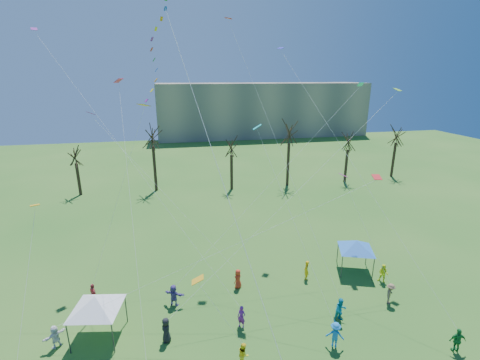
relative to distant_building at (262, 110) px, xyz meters
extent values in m
cube|color=gray|center=(0.00, 0.00, 0.00)|extent=(60.00, 14.00, 15.00)
cylinder|color=black|center=(-40.34, -45.10, -5.08)|extent=(0.44, 0.44, 4.83)
cylinder|color=black|center=(-29.30, -45.30, -4.03)|extent=(0.44, 0.44, 6.94)
cylinder|color=black|center=(-17.73, -47.09, -4.77)|extent=(0.44, 0.44, 5.46)
cylinder|color=black|center=(-8.53, -46.95, -4.05)|extent=(0.44, 0.44, 6.89)
cylinder|color=black|center=(1.50, -47.22, -4.76)|extent=(0.44, 0.44, 5.49)
cylinder|color=black|center=(11.22, -45.87, -4.49)|extent=(0.44, 0.44, 6.02)
cylinder|color=white|center=(-24.15, -79.90, 4.73)|extent=(0.02, 0.02, 24.33)
cylinder|color=#3F3F44|center=(-33.65, -76.96, -6.37)|extent=(0.09, 0.09, 2.27)
cylinder|color=#3F3F44|center=(-30.89, -77.45, -6.37)|extent=(0.09, 0.09, 2.27)
cylinder|color=#3F3F44|center=(-33.16, -74.20, -6.37)|extent=(0.09, 0.09, 2.27)
cylinder|color=#3F3F44|center=(-30.40, -74.69, -6.37)|extent=(0.09, 0.09, 2.27)
pyramid|color=white|center=(-32.03, -75.83, -4.75)|extent=(4.25, 4.25, 0.97)
cylinder|color=#3F3F44|center=(-12.54, -72.67, -6.43)|extent=(0.09, 0.09, 2.13)
cylinder|color=#3F3F44|center=(-10.05, -73.56, -6.43)|extent=(0.09, 0.09, 2.13)
cylinder|color=#3F3F44|center=(-11.65, -70.18, -6.43)|extent=(0.09, 0.09, 2.13)
cylinder|color=#3F3F44|center=(-9.16, -71.07, -6.43)|extent=(0.09, 0.09, 2.13)
pyramid|color=blue|center=(-10.85, -71.87, -4.91)|extent=(3.83, 3.83, 0.91)
imported|color=yellow|center=(-22.94, -80.06, -6.70)|extent=(0.62, 0.79, 1.60)
imported|color=blue|center=(-16.78, -79.82, -6.59)|extent=(1.35, 1.14, 1.81)
imported|color=#1A7831|center=(-9.30, -81.82, -6.63)|extent=(1.08, 0.63, 1.74)
imported|color=silver|center=(-34.69, -76.18, -6.70)|extent=(1.43, 1.33, 1.60)
imported|color=black|center=(-27.59, -77.13, -6.61)|extent=(0.60, 0.89, 1.78)
imported|color=#812288|center=(-22.40, -76.85, -6.67)|extent=(0.72, 0.69, 1.66)
imported|color=#0B83A4|center=(-15.27, -77.69, -6.58)|extent=(0.97, 0.79, 1.85)
imported|color=olive|center=(-10.55, -76.68, -6.63)|extent=(1.25, 1.23, 1.73)
imported|color=#DE4A55|center=(-33.17, -72.00, -6.65)|extent=(0.90, 1.05, 1.70)
imported|color=#584799|center=(-27.04, -73.51, -6.61)|extent=(1.69, 1.26, 1.78)
imported|color=red|center=(-21.74, -72.27, -6.67)|extent=(0.95, 0.95, 1.67)
imported|color=#F8B20D|center=(-15.67, -72.27, -6.63)|extent=(0.58, 0.73, 1.74)
imported|color=#ECFF1A|center=(-9.38, -74.05, -6.66)|extent=(1.02, 1.03, 1.68)
cube|color=#EBA50C|center=(-34.88, -74.92, 2.03)|extent=(0.75, 0.83, 0.17)
cylinder|color=white|center=(-35.01, -78.03, -2.08)|extent=(0.01, 0.01, 10.00)
cube|color=#E32562|center=(-30.42, -66.33, 9.17)|extent=(0.82, 0.81, 0.36)
cylinder|color=white|center=(-29.49, -73.58, 1.49)|extent=(0.01, 0.01, 20.93)
cube|color=gold|center=(-25.51, -79.65, -1.37)|extent=(0.72, 0.62, 0.38)
cylinder|color=white|center=(-24.23, -79.85, -3.78)|extent=(0.01, 0.01, 5.14)
cube|color=#1AC3BE|center=(-20.12, -71.62, 5.87)|extent=(0.70, 0.64, 0.41)
cylinder|color=white|center=(-18.45, -75.72, -0.16)|extent=(0.01, 0.01, 14.65)
cube|color=#2C2AF2|center=(-15.39, -62.12, 12.15)|extent=(0.84, 0.87, 0.18)
cylinder|color=white|center=(-12.34, -71.97, 2.97)|extent=(0.01, 0.01, 27.33)
cube|color=red|center=(-13.37, -77.18, 3.18)|extent=(0.66, 0.78, 0.20)
cylinder|color=white|center=(-24.03, -76.68, -1.51)|extent=(0.01, 0.01, 23.16)
cube|color=#75CB2F|center=(-7.19, -69.61, 8.40)|extent=(0.68, 0.76, 0.24)
cylinder|color=white|center=(-17.39, -73.37, 1.10)|extent=(0.01, 0.01, 25.97)
cube|color=purple|center=(-36.59, -64.60, 13.08)|extent=(0.62, 0.69, 0.26)
cylinder|color=white|center=(-29.50, -70.73, 3.44)|extent=(0.01, 0.01, 26.60)
cube|color=#FF340D|center=(-20.88, -63.76, 14.43)|extent=(0.76, 0.64, 0.15)
cylinder|color=white|center=(-18.08, -70.73, 4.11)|extent=(0.01, 0.01, 25.20)
cube|color=#DF259F|center=(-13.48, -73.09, 2.10)|extent=(0.59, 0.48, 0.29)
cylinder|color=white|center=(-12.02, -74.89, -2.05)|extent=(0.01, 0.01, 9.16)
cube|color=orange|center=(-27.99, -74.63, 7.87)|extent=(0.86, 0.89, 0.20)
cylinder|color=white|center=(-30.58, -73.31, 0.83)|extent=(0.01, 0.01, 14.85)
cube|color=#1CD5B9|center=(-9.16, -66.94, 8.79)|extent=(0.55, 0.60, 0.36)
cylinder|color=white|center=(-18.10, -70.22, 1.29)|extent=(0.01, 0.01, 23.99)
cube|color=#D72361|center=(-32.95, -65.91, 6.58)|extent=(0.77, 0.72, 0.29)
cylinder|color=white|center=(-27.34, -69.09, 0.19)|extent=(0.01, 0.01, 17.87)
camera|label=1|loc=(-26.44, -95.96, 9.58)|focal=25.00mm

